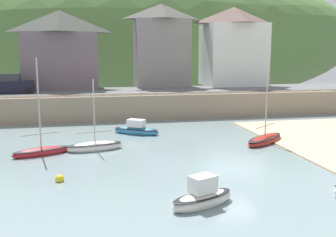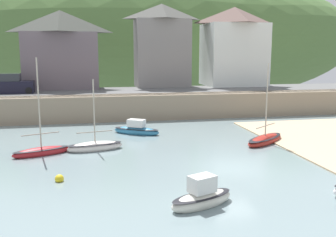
{
  "view_description": "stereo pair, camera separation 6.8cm",
  "coord_description": "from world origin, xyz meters",
  "px_view_note": "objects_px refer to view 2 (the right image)",
  "views": [
    {
      "loc": [
        -7.87,
        -20.32,
        6.59
      ],
      "look_at": [
        -2.78,
        4.72,
        2.15
      ],
      "focal_mm": 41.95,
      "sensor_mm": 36.0,
      "label": 1
    },
    {
      "loc": [
        -7.81,
        -20.33,
        6.59
      ],
      "look_at": [
        -2.78,
        4.72,
        2.15
      ],
      "focal_mm": 41.95,
      "sensor_mm": 36.0,
      "label": 2
    }
  ],
  "objects_px": {
    "waterfront_building_centre": "(162,45)",
    "parked_car_near_slipway": "(12,85)",
    "motorboat_with_cabin": "(95,146)",
    "sailboat_tall_mast": "(136,130)",
    "sailboat_nearest_shore": "(42,151)",
    "mooring_buoy": "(59,179)",
    "dinghy_open_wooden": "(265,139)",
    "waterfront_building_right": "(234,46)",
    "sailboat_blue_trim": "(202,198)",
    "waterfront_building_left": "(61,49)"
  },
  "relations": [
    {
      "from": "parked_car_near_slipway",
      "to": "waterfront_building_right",
      "type": "bearing_deg",
      "value": 9.05
    },
    {
      "from": "motorboat_with_cabin",
      "to": "waterfront_building_centre",
      "type": "bearing_deg",
      "value": 56.02
    },
    {
      "from": "waterfront_building_centre",
      "to": "waterfront_building_right",
      "type": "bearing_deg",
      "value": -0.0
    },
    {
      "from": "sailboat_blue_trim",
      "to": "sailboat_tall_mast",
      "type": "bearing_deg",
      "value": 70.45
    },
    {
      "from": "motorboat_with_cabin",
      "to": "waterfront_building_right",
      "type": "bearing_deg",
      "value": 37.74
    },
    {
      "from": "dinghy_open_wooden",
      "to": "sailboat_tall_mast",
      "type": "xyz_separation_m",
      "value": [
        -8.74,
        4.94,
        0.07
      ]
    },
    {
      "from": "waterfront_building_centre",
      "to": "sailboat_blue_trim",
      "type": "relative_size",
      "value": 2.87
    },
    {
      "from": "waterfront_building_left",
      "to": "sailboat_blue_trim",
      "type": "xyz_separation_m",
      "value": [
        7.49,
        -30.15,
        -6.37
      ]
    },
    {
      "from": "parked_car_near_slipway",
      "to": "waterfront_building_centre",
      "type": "bearing_deg",
      "value": 14.49
    },
    {
      "from": "dinghy_open_wooden",
      "to": "motorboat_with_cabin",
      "type": "bearing_deg",
      "value": 140.32
    },
    {
      "from": "sailboat_blue_trim",
      "to": "sailboat_tall_mast",
      "type": "relative_size",
      "value": 0.85
    },
    {
      "from": "dinghy_open_wooden",
      "to": "parked_car_near_slipway",
      "type": "bearing_deg",
      "value": 104.04
    },
    {
      "from": "waterfront_building_right",
      "to": "mooring_buoy",
      "type": "relative_size",
      "value": 20.38
    },
    {
      "from": "dinghy_open_wooden",
      "to": "mooring_buoy",
      "type": "xyz_separation_m",
      "value": [
        -13.97,
        -5.81,
        -0.11
      ]
    },
    {
      "from": "waterfront_building_centre",
      "to": "dinghy_open_wooden",
      "type": "relative_size",
      "value": 1.61
    },
    {
      "from": "dinghy_open_wooden",
      "to": "mooring_buoy",
      "type": "distance_m",
      "value": 15.13
    },
    {
      "from": "waterfront_building_right",
      "to": "motorboat_with_cabin",
      "type": "bearing_deg",
      "value": -131.0
    },
    {
      "from": "waterfront_building_left",
      "to": "sailboat_tall_mast",
      "type": "xyz_separation_m",
      "value": [
        6.49,
        -14.9,
        -6.41
      ]
    },
    {
      "from": "sailboat_blue_trim",
      "to": "waterfront_building_right",
      "type": "bearing_deg",
      "value": 43.92
    },
    {
      "from": "sailboat_blue_trim",
      "to": "mooring_buoy",
      "type": "xyz_separation_m",
      "value": [
        -6.24,
        4.5,
        -0.23
      ]
    },
    {
      "from": "sailboat_nearest_shore",
      "to": "mooring_buoy",
      "type": "xyz_separation_m",
      "value": [
        1.48,
        -5.52,
        -0.13
      ]
    },
    {
      "from": "sailboat_tall_mast",
      "to": "waterfront_building_left",
      "type": "bearing_deg",
      "value": 145.84
    },
    {
      "from": "dinghy_open_wooden",
      "to": "sailboat_tall_mast",
      "type": "height_order",
      "value": "dinghy_open_wooden"
    },
    {
      "from": "sailboat_nearest_shore",
      "to": "motorboat_with_cabin",
      "type": "relative_size",
      "value": 1.29
    },
    {
      "from": "sailboat_nearest_shore",
      "to": "parked_car_near_slipway",
      "type": "height_order",
      "value": "sailboat_nearest_shore"
    },
    {
      "from": "waterfront_building_centre",
      "to": "parked_car_near_slipway",
      "type": "bearing_deg",
      "value": -164.26
    },
    {
      "from": "sailboat_nearest_shore",
      "to": "parked_car_near_slipway",
      "type": "distance_m",
      "value": 16.51
    },
    {
      "from": "sailboat_tall_mast",
      "to": "parked_car_near_slipway",
      "type": "distance_m",
      "value": 15.5
    },
    {
      "from": "sailboat_blue_trim",
      "to": "dinghy_open_wooden",
      "type": "bearing_deg",
      "value": 29.81
    },
    {
      "from": "waterfront_building_centre",
      "to": "sailboat_blue_trim",
      "type": "bearing_deg",
      "value": -97.27
    },
    {
      "from": "sailboat_tall_mast",
      "to": "motorboat_with_cabin",
      "type": "bearing_deg",
      "value": -93.35
    },
    {
      "from": "dinghy_open_wooden",
      "to": "mooring_buoy",
      "type": "bearing_deg",
      "value": 164.33
    },
    {
      "from": "motorboat_with_cabin",
      "to": "sailboat_tall_mast",
      "type": "distance_m",
      "value": 5.71
    },
    {
      "from": "parked_car_near_slipway",
      "to": "mooring_buoy",
      "type": "xyz_separation_m",
      "value": [
        5.88,
        -21.16,
        -3.07
      ]
    },
    {
      "from": "waterfront_building_right",
      "to": "waterfront_building_left",
      "type": "bearing_deg",
      "value": -180.0
    },
    {
      "from": "waterfront_building_right",
      "to": "sailboat_nearest_shore",
      "type": "xyz_separation_m",
      "value": [
        -20.37,
        -20.14,
        -6.84
      ]
    },
    {
      "from": "dinghy_open_wooden",
      "to": "parked_car_near_slipway",
      "type": "relative_size",
      "value": 1.42
    },
    {
      "from": "dinghy_open_wooden",
      "to": "mooring_buoy",
      "type": "relative_size",
      "value": 12.93
    },
    {
      "from": "sailboat_nearest_shore",
      "to": "parked_car_near_slipway",
      "type": "relative_size",
      "value": 1.53
    },
    {
      "from": "waterfront_building_left",
      "to": "sailboat_nearest_shore",
      "type": "distance_m",
      "value": 21.15
    },
    {
      "from": "waterfront_building_left",
      "to": "parked_car_near_slipway",
      "type": "xyz_separation_m",
      "value": [
        -4.63,
        -4.5,
        -3.53
      ]
    },
    {
      "from": "sailboat_nearest_shore",
      "to": "mooring_buoy",
      "type": "bearing_deg",
      "value": -96.91
    },
    {
      "from": "sailboat_tall_mast",
      "to": "mooring_buoy",
      "type": "distance_m",
      "value": 11.96
    },
    {
      "from": "sailboat_blue_trim",
      "to": "mooring_buoy",
      "type": "bearing_deg",
      "value": 120.9
    },
    {
      "from": "waterfront_building_centre",
      "to": "sailboat_tall_mast",
      "type": "bearing_deg",
      "value": -108.03
    },
    {
      "from": "waterfront_building_centre",
      "to": "dinghy_open_wooden",
      "type": "xyz_separation_m",
      "value": [
        3.89,
        -19.84,
        -6.96
      ]
    },
    {
      "from": "waterfront_building_left",
      "to": "sailboat_nearest_shore",
      "type": "relative_size",
      "value": 1.35
    },
    {
      "from": "waterfront_building_right",
      "to": "sailboat_tall_mast",
      "type": "height_order",
      "value": "waterfront_building_right"
    },
    {
      "from": "motorboat_with_cabin",
      "to": "parked_car_near_slipway",
      "type": "xyz_separation_m",
      "value": [
        -7.79,
        15.05,
        2.94
      ]
    },
    {
      "from": "dinghy_open_wooden",
      "to": "sailboat_nearest_shore",
      "type": "bearing_deg",
      "value": 142.84
    }
  ]
}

